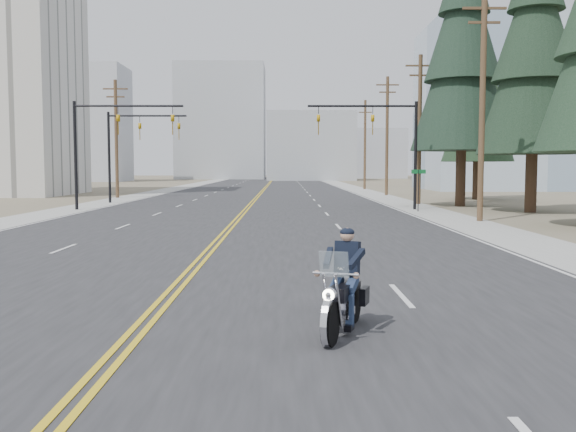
% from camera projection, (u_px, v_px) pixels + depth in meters
% --- Properties ---
extents(ground_plane, '(400.00, 400.00, 0.00)m').
position_uv_depth(ground_plane, '(123.00, 350.00, 9.79)').
color(ground_plane, '#776D56').
rests_on(ground_plane, ground).
extents(road, '(20.00, 200.00, 0.01)m').
position_uv_depth(road, '(264.00, 189.00, 79.59)').
color(road, '#303033').
rests_on(road, ground).
extents(sidewalk_left, '(3.00, 200.00, 0.01)m').
position_uv_depth(sidewalk_left, '(172.00, 189.00, 79.51)').
color(sidewalk_left, '#A5A5A0').
rests_on(sidewalk_left, ground).
extents(sidewalk_right, '(3.00, 200.00, 0.01)m').
position_uv_depth(sidewalk_right, '(357.00, 189.00, 79.66)').
color(sidewalk_right, '#A5A5A0').
rests_on(sidewalk_right, ground).
extents(traffic_mast_left, '(7.10, 0.26, 7.00)m').
position_uv_depth(traffic_mast_left, '(106.00, 134.00, 41.27)').
color(traffic_mast_left, black).
rests_on(traffic_mast_left, ground).
extents(traffic_mast_right, '(7.10, 0.26, 7.00)m').
position_uv_depth(traffic_mast_right, '(385.00, 134.00, 41.38)').
color(traffic_mast_right, black).
rests_on(traffic_mast_right, ground).
extents(traffic_mast_far, '(6.10, 0.26, 7.00)m').
position_uv_depth(traffic_mast_far, '(131.00, 140.00, 49.24)').
color(traffic_mast_far, black).
rests_on(traffic_mast_far, ground).
extents(street_sign, '(0.90, 0.06, 2.62)m').
position_uv_depth(street_sign, '(418.00, 183.00, 39.64)').
color(street_sign, black).
rests_on(street_sign, ground).
extents(utility_pole_b, '(2.20, 0.30, 11.50)m').
position_uv_depth(utility_pole_b, '(482.00, 104.00, 32.35)').
color(utility_pole_b, brown).
rests_on(utility_pole_b, ground).
extents(utility_pole_c, '(2.20, 0.30, 11.00)m').
position_uv_depth(utility_pole_c, '(420.00, 127.00, 47.32)').
color(utility_pole_c, brown).
rests_on(utility_pole_c, ground).
extents(utility_pole_d, '(2.20, 0.30, 11.50)m').
position_uv_depth(utility_pole_d, '(387.00, 134.00, 62.26)').
color(utility_pole_d, brown).
rests_on(utility_pole_d, ground).
extents(utility_pole_e, '(2.20, 0.30, 11.00)m').
position_uv_depth(utility_pole_e, '(365.00, 143.00, 79.23)').
color(utility_pole_e, brown).
rests_on(utility_pole_e, ground).
extents(utility_pole_left, '(2.20, 0.30, 10.50)m').
position_uv_depth(utility_pole_left, '(116.00, 137.00, 57.15)').
color(utility_pole_left, brown).
rests_on(utility_pole_left, ground).
extents(glass_building, '(24.00, 16.00, 20.00)m').
position_uv_depth(glass_building, '(523.00, 108.00, 79.02)').
color(glass_building, '#9EB5CC').
rests_on(glass_building, ground).
extents(haze_bldg_a, '(14.00, 12.00, 22.00)m').
position_uv_depth(haze_bldg_a, '(90.00, 124.00, 123.39)').
color(haze_bldg_a, '#B7BCC6').
rests_on(haze_bldg_a, ground).
extents(haze_bldg_b, '(18.00, 14.00, 14.00)m').
position_uv_depth(haze_bldg_b, '(310.00, 147.00, 133.94)').
color(haze_bldg_b, '#ADB2B7').
rests_on(haze_bldg_b, ground).
extents(haze_bldg_c, '(16.00, 12.00, 18.00)m').
position_uv_depth(haze_bldg_c, '(486.00, 133.00, 119.03)').
color(haze_bldg_c, '#B7BCC6').
rests_on(haze_bldg_c, ground).
extents(haze_bldg_d, '(20.00, 15.00, 26.00)m').
position_uv_depth(haze_bldg_d, '(221.00, 123.00, 148.31)').
color(haze_bldg_d, '#ADB2B7').
rests_on(haze_bldg_d, ground).
extents(haze_bldg_e, '(14.00, 14.00, 12.00)m').
position_uv_depth(haze_bldg_e, '(375.00, 154.00, 159.05)').
color(haze_bldg_e, '#B7BCC6').
rests_on(haze_bldg_e, ground).
extents(haze_bldg_f, '(12.00, 12.00, 16.00)m').
position_uv_depth(haze_bldg_f, '(41.00, 143.00, 138.48)').
color(haze_bldg_f, '#ADB2B7').
rests_on(haze_bldg_f, ground).
extents(motorcyclist, '(1.64, 2.45, 1.76)m').
position_uv_depth(motorcyclist, '(343.00, 282.00, 10.66)').
color(motorcyclist, black).
rests_on(motorcyclist, ground).
extents(conifer_mid, '(6.71, 6.71, 17.88)m').
position_uv_depth(conifer_mid, '(535.00, 43.00, 38.59)').
color(conifer_mid, '#382619').
rests_on(conifer_mid, ground).
extents(conifer_tall, '(7.10, 7.10, 19.74)m').
position_uv_depth(conifer_tall, '(463.00, 44.00, 44.69)').
color(conifer_tall, '#382619').
rests_on(conifer_tall, ground).
extents(conifer_far, '(6.07, 6.07, 16.25)m').
position_uv_depth(conifer_far, '(479.00, 90.00, 54.36)').
color(conifer_far, '#382619').
rests_on(conifer_far, ground).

